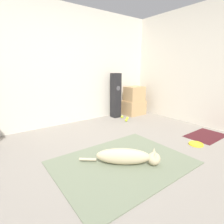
{
  "coord_description": "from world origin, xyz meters",
  "views": [
    {
      "loc": [
        -1.24,
        -1.66,
        1.25
      ],
      "look_at": [
        0.65,
        0.89,
        0.45
      ],
      "focal_mm": 28.0,
      "sensor_mm": 36.0,
      "label": 1
    }
  ],
  "objects": [
    {
      "name": "floor_speaker",
      "position": [
        1.48,
        1.84,
        0.56
      ],
      "size": [
        0.21,
        0.21,
        1.13
      ],
      "color": "black",
      "rests_on": "ground_plane"
    },
    {
      "name": "cardboard_box_lower",
      "position": [
        2.05,
        1.76,
        0.19
      ],
      "size": [
        0.56,
        0.44,
        0.38
      ],
      "color": "tan",
      "rests_on": "ground_plane"
    },
    {
      "name": "tennis_ball_by_boxes",
      "position": [
        1.58,
        1.48,
        0.03
      ],
      "size": [
        0.07,
        0.07,
        0.07
      ],
      "color": "#C6E033",
      "rests_on": "ground_plane"
    },
    {
      "name": "ground_plane",
      "position": [
        0.0,
        0.0,
        0.0
      ],
      "size": [
        12.0,
        12.0,
        0.0
      ],
      "primitive_type": "plane",
      "color": "gray"
    },
    {
      "name": "door_mat",
      "position": [
        2.04,
        -0.23,
        0.0
      ],
      "size": [
        0.78,
        0.51,
        0.01
      ],
      "color": "#47191E",
      "rests_on": "ground_plane"
    },
    {
      "name": "cardboard_box_upper",
      "position": [
        2.04,
        1.74,
        0.58
      ],
      "size": [
        0.48,
        0.38,
        0.39
      ],
      "color": "tan",
      "rests_on": "cardboard_box_lower"
    },
    {
      "name": "frisbee",
      "position": [
        1.51,
        -0.33,
        0.01
      ],
      "size": [
        0.24,
        0.24,
        0.03
      ],
      "color": "yellow",
      "rests_on": "ground_plane"
    },
    {
      "name": "tennis_ball_near_speaker",
      "position": [
        1.43,
        1.36,
        0.03
      ],
      "size": [
        0.07,
        0.07,
        0.07
      ],
      "color": "#C6E033",
      "rests_on": "ground_plane"
    },
    {
      "name": "dog",
      "position": [
        0.17,
        -0.11,
        0.12
      ],
      "size": [
        0.85,
        0.74,
        0.22
      ],
      "color": "beige",
      "rests_on": "area_rug"
    },
    {
      "name": "wall_right",
      "position": [
        2.6,
        0.0,
        1.27
      ],
      "size": [
        0.06,
        8.0,
        2.55
      ],
      "color": "silver",
      "rests_on": "ground_plane"
    },
    {
      "name": "area_rug",
      "position": [
        0.15,
        -0.03,
        0.01
      ],
      "size": [
        1.76,
        1.34,
        0.01
      ],
      "color": "slate",
      "rests_on": "ground_plane"
    },
    {
      "name": "wall_back",
      "position": [
        0.0,
        2.1,
        1.27
      ],
      "size": [
        8.0,
        0.06,
        2.55
      ],
      "color": "silver",
      "rests_on": "ground_plane"
    },
    {
      "name": "tennis_ball_loose_on_carpet",
      "position": [
        1.55,
        1.65,
        0.03
      ],
      "size": [
        0.07,
        0.07,
        0.07
      ],
      "color": "#C6E033",
      "rests_on": "ground_plane"
    }
  ]
}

